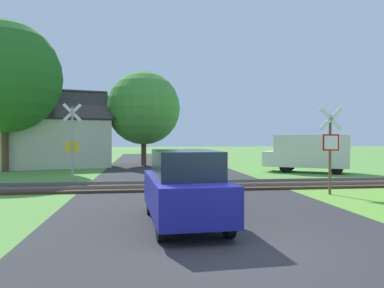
% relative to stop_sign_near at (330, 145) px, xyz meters
% --- Properties ---
extents(ground_plane, '(160.00, 160.00, 0.00)m').
position_rel_stop_sign_near_xyz_m(ground_plane, '(-5.10, -6.03, -1.81)').
color(ground_plane, '#5B933D').
extents(road_asphalt, '(8.21, 80.00, 0.01)m').
position_rel_stop_sign_near_xyz_m(road_asphalt, '(-5.10, -4.03, -1.81)').
color(road_asphalt, '#2D2D30').
rests_on(road_asphalt, ground).
extents(rail_track, '(60.00, 2.60, 0.22)m').
position_rel_stop_sign_near_xyz_m(rail_track, '(-5.10, 2.70, -1.75)').
color(rail_track, '#422D1E').
rests_on(rail_track, ground).
extents(stop_sign_near, '(0.88, 0.17, 3.20)m').
position_rel_stop_sign_near_xyz_m(stop_sign_near, '(0.00, 0.00, 0.00)').
color(stop_sign_near, brown).
rests_on(stop_sign_near, ground).
extents(crossing_sign_far, '(0.87, 0.19, 3.72)m').
position_rel_stop_sign_near_xyz_m(crossing_sign_far, '(-10.10, 5.50, 0.20)').
color(crossing_sign_far, '#9E9EA5').
rests_on(crossing_sign_far, ground).
extents(house, '(8.53, 7.04, 5.58)m').
position_rel_stop_sign_near_xyz_m(house, '(-12.97, 14.94, 0.10)').
color(house, beige).
rests_on(house, ground).
extents(tree_center, '(5.44, 5.44, 7.02)m').
position_rel_stop_sign_near_xyz_m(tree_center, '(-6.71, 15.32, 2.48)').
color(tree_center, '#513823').
rests_on(tree_center, ground).
extents(tree_left, '(6.87, 6.87, 9.26)m').
position_rel_stop_sign_near_xyz_m(tree_left, '(-15.19, 11.47, 4.01)').
color(tree_left, '#513823').
rests_on(tree_left, ground).
extents(mail_truck, '(5.15, 4.14, 2.24)m').
position_rel_stop_sign_near_xyz_m(mail_truck, '(3.08, 8.41, -0.57)').
color(mail_truck, silver).
rests_on(mail_truck, ground).
extents(parked_car, '(1.88, 4.09, 1.78)m').
position_rel_stop_sign_near_xyz_m(parked_car, '(-5.81, -4.02, -0.91)').
color(parked_car, navy).
rests_on(parked_car, ground).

